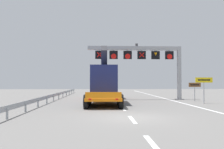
{
  "coord_description": "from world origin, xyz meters",
  "views": [
    {
      "loc": [
        -1.73,
        -13.85,
        2.06
      ],
      "look_at": [
        -0.57,
        11.39,
        2.85
      ],
      "focal_mm": 38.46,
      "sensor_mm": 36.0,
      "label": 1
    }
  ],
  "objects_px": {
    "exit_sign_yellow": "(204,83)",
    "tourist_info_sign_brown": "(195,87)",
    "heavy_haul_truck_orange": "(105,83)",
    "overhead_lane_gantry": "(145,56)"
  },
  "relations": [
    {
      "from": "heavy_haul_truck_orange",
      "to": "tourist_info_sign_brown",
      "type": "distance_m",
      "value": 9.75
    },
    {
      "from": "exit_sign_yellow",
      "to": "tourist_info_sign_brown",
      "type": "distance_m",
      "value": 2.96
    },
    {
      "from": "overhead_lane_gantry",
      "to": "tourist_info_sign_brown",
      "type": "bearing_deg",
      "value": -24.48
    },
    {
      "from": "heavy_haul_truck_orange",
      "to": "exit_sign_yellow",
      "type": "height_order",
      "value": "heavy_haul_truck_orange"
    },
    {
      "from": "exit_sign_yellow",
      "to": "tourist_info_sign_brown",
      "type": "bearing_deg",
      "value": 84.97
    },
    {
      "from": "heavy_haul_truck_orange",
      "to": "tourist_info_sign_brown",
      "type": "xyz_separation_m",
      "value": [
        9.74,
        -0.28,
        -0.5
      ]
    },
    {
      "from": "overhead_lane_gantry",
      "to": "exit_sign_yellow",
      "type": "distance_m",
      "value": 7.66
    },
    {
      "from": "tourist_info_sign_brown",
      "to": "heavy_haul_truck_orange",
      "type": "bearing_deg",
      "value": 178.35
    },
    {
      "from": "overhead_lane_gantry",
      "to": "heavy_haul_truck_orange",
      "type": "xyz_separation_m",
      "value": [
        -4.78,
        -1.98,
        -3.07
      ]
    },
    {
      "from": "exit_sign_yellow",
      "to": "tourist_info_sign_brown",
      "type": "height_order",
      "value": "exit_sign_yellow"
    }
  ]
}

